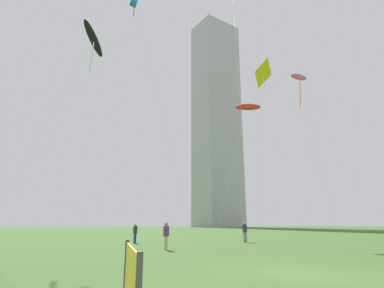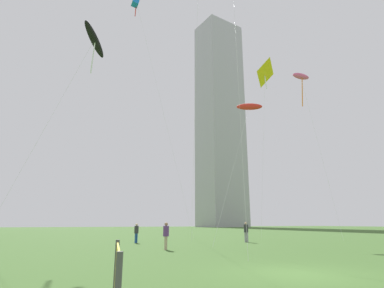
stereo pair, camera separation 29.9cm
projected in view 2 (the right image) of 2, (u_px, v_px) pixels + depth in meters
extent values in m
plane|color=#3D6028|center=(299.00, 274.00, 9.78)|extent=(280.00, 280.00, 0.00)
cylinder|color=gray|center=(245.00, 237.00, 26.15)|extent=(0.15, 0.15, 0.83)
cylinder|color=gray|center=(247.00, 237.00, 26.17)|extent=(0.15, 0.15, 0.83)
cylinder|color=#2D2D33|center=(246.00, 228.00, 26.35)|extent=(0.38, 0.38, 0.65)
sphere|color=tan|center=(246.00, 223.00, 26.46)|extent=(0.22, 0.22, 0.22)
cylinder|color=tan|center=(166.00, 243.00, 18.73)|extent=(0.15, 0.15, 0.80)
cylinder|color=tan|center=(166.00, 243.00, 18.89)|extent=(0.15, 0.15, 0.80)
cylinder|color=#593372|center=(166.00, 231.00, 18.99)|extent=(0.37, 0.37, 0.63)
sphere|color=#997051|center=(166.00, 224.00, 19.10)|extent=(0.22, 0.22, 0.22)
cylinder|color=#1E478C|center=(136.00, 238.00, 25.18)|extent=(0.14, 0.14, 0.77)
cylinder|color=#1E478C|center=(137.00, 238.00, 25.32)|extent=(0.14, 0.14, 0.77)
cylinder|color=#2D2D33|center=(136.00, 230.00, 25.43)|extent=(0.35, 0.35, 0.61)
sphere|color=beige|center=(137.00, 225.00, 25.53)|extent=(0.21, 0.21, 0.21)
cylinder|color=silver|center=(237.00, 55.00, 21.50)|extent=(5.43, 9.10, 26.39)
cylinder|color=silver|center=(163.00, 109.00, 35.75)|extent=(7.36, 1.49, 29.24)
cube|color=blue|center=(136.00, 0.00, 38.74)|extent=(1.23, 1.21, 2.22)
cylinder|color=red|center=(136.00, 9.00, 38.39)|extent=(0.18, 0.13, 2.13)
cylinder|color=silver|center=(235.00, 162.00, 26.51)|extent=(7.52, 5.83, 13.62)
ellipsoid|color=red|center=(249.00, 107.00, 32.24)|extent=(2.30, 2.85, 1.26)
cylinder|color=silver|center=(46.00, 127.00, 23.14)|extent=(5.94, 1.41, 17.48)
ellipsoid|color=black|center=(94.00, 40.00, 27.08)|extent=(2.61, 3.53, 2.14)
cylinder|color=white|center=(93.00, 58.00, 26.64)|extent=(0.21, 0.25, 2.93)
cylinder|color=silver|center=(197.00, 45.00, 27.46)|extent=(2.42, 8.19, 34.48)
cylinder|color=silver|center=(263.00, 145.00, 37.14)|extent=(3.97, 2.55, 21.68)
pyramid|color=yellow|center=(265.00, 73.00, 41.80)|extent=(2.06, 2.27, 2.35)
cylinder|color=white|center=(266.00, 82.00, 41.41)|extent=(0.24, 0.50, 2.14)
cylinder|color=silver|center=(319.00, 148.00, 32.53)|extent=(0.80, 4.11, 18.95)
ellipsoid|color=#E5598C|center=(301.00, 76.00, 36.90)|extent=(2.22, 1.34, 1.11)
cylinder|color=orange|center=(302.00, 92.00, 36.37)|extent=(0.19, 0.39, 3.58)
cube|color=#A8A8AD|center=(220.00, 119.00, 143.87)|extent=(21.49, 18.17, 98.90)
cylinder|color=#4C4C4C|center=(116.00, 273.00, 6.03)|extent=(0.08, 0.08, 1.26)
cube|color=yellow|center=(116.00, 283.00, 4.76)|extent=(0.45, 2.70, 1.06)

